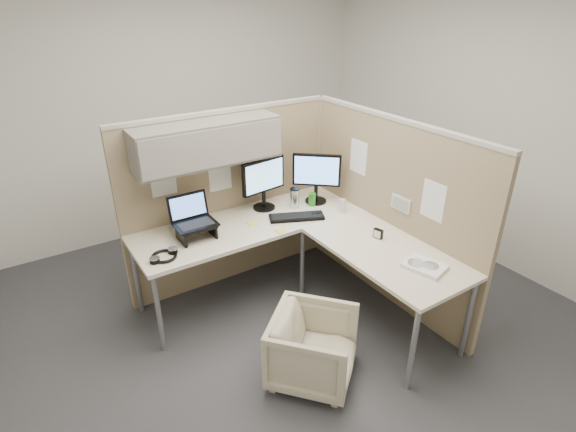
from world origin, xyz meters
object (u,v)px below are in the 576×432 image
keyboard (297,217)px  monitor_left (264,180)px  desk (299,239)px  office_chair (313,345)px

keyboard → monitor_left: bearing=135.9°
desk → keyboard: size_ratio=4.22×
monitor_left → keyboard: bearing=-75.8°
monitor_left → desk: bearing=-99.0°
desk → keyboard: 0.29m
office_chair → keyboard: 1.19m
desk → office_chair: (-0.37, -0.72, -0.40)m
monitor_left → office_chair: bearing=-113.8°
desk → keyboard: (0.15, 0.25, 0.05)m
office_chair → monitor_left: monitor_left is taller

